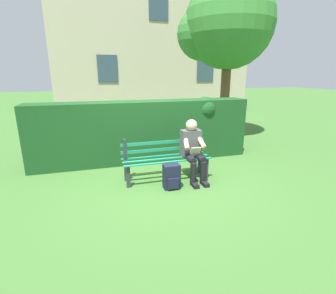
{
  "coord_description": "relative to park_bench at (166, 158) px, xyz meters",
  "views": [
    {
      "loc": [
        1.27,
        4.42,
        1.99
      ],
      "look_at": [
        0.0,
        0.1,
        0.69
      ],
      "focal_mm": 26.88,
      "sensor_mm": 36.0,
      "label": 1
    }
  ],
  "objects": [
    {
      "name": "ground",
      "position": [
        0.0,
        0.06,
        -0.41
      ],
      "size": [
        60.0,
        60.0,
        0.0
      ],
      "primitive_type": "plane",
      "color": "#3D6B2D"
    },
    {
      "name": "tree",
      "position": [
        -2.73,
        -3.03,
        3.0
      ],
      "size": [
        2.83,
        2.69,
        4.82
      ],
      "color": "brown",
      "rests_on": "ground"
    },
    {
      "name": "park_bench",
      "position": [
        0.0,
        0.0,
        0.0
      ],
      "size": [
        1.7,
        0.47,
        0.82
      ],
      "color": "#2D3338",
      "rests_on": "ground"
    },
    {
      "name": "backpack",
      "position": [
        0.03,
        0.48,
        -0.19
      ],
      "size": [
        0.29,
        0.27,
        0.45
      ],
      "color": "#191E33",
      "rests_on": "ground"
    },
    {
      "name": "building_facade",
      "position": [
        -1.89,
        -9.3,
        3.59
      ],
      "size": [
        9.69,
        3.06,
        8.0
      ],
      "color": "#BCAD93",
      "rests_on": "ground"
    },
    {
      "name": "person_seated",
      "position": [
        -0.5,
        0.16,
        0.21
      ],
      "size": [
        0.44,
        0.73,
        1.17
      ],
      "color": "#4C4C51",
      "rests_on": "ground"
    },
    {
      "name": "hedge_backdrop",
      "position": [
        0.17,
        -1.21,
        0.33
      ],
      "size": [
        5.04,
        0.69,
        1.48
      ],
      "color": "#19471E",
      "rests_on": "ground"
    }
  ]
}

